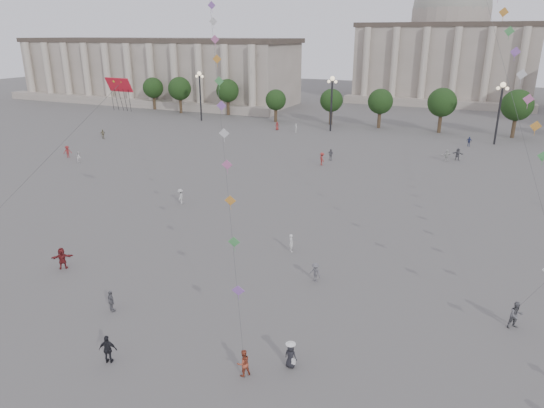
% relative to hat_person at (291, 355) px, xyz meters
% --- Properties ---
extents(ground, '(360.00, 360.00, 0.00)m').
position_rel_hat_person_xyz_m(ground, '(-4.85, 0.47, -0.82)').
color(ground, '#565351').
rests_on(ground, ground).
extents(hall_west, '(84.00, 26.22, 17.20)m').
position_rel_hat_person_xyz_m(hall_west, '(-79.85, 94.36, 7.61)').
color(hall_west, gray).
rests_on(hall_west, ground).
extents(hall_central, '(48.30, 34.30, 35.50)m').
position_rel_hat_person_xyz_m(hall_central, '(-4.85, 129.69, 13.41)').
color(hall_central, gray).
rests_on(hall_central, ground).
extents(tree_row, '(137.12, 5.12, 8.00)m').
position_rel_hat_person_xyz_m(tree_row, '(-4.85, 78.47, 4.58)').
color(tree_row, '#37281B').
rests_on(tree_row, ground).
extents(lamp_post_far_west, '(2.00, 0.90, 10.65)m').
position_rel_hat_person_xyz_m(lamp_post_far_west, '(-49.85, 70.47, 6.53)').
color(lamp_post_far_west, '#262628').
rests_on(lamp_post_far_west, ground).
extents(lamp_post_mid_west, '(2.00, 0.90, 10.65)m').
position_rel_hat_person_xyz_m(lamp_post_mid_west, '(-19.85, 70.47, 6.53)').
color(lamp_post_mid_west, '#262628').
rests_on(lamp_post_mid_west, ground).
extents(lamp_post_mid_east, '(2.00, 0.90, 10.65)m').
position_rel_hat_person_xyz_m(lamp_post_mid_east, '(10.15, 70.47, 6.53)').
color(lamp_post_mid_east, '#262628').
rests_on(lamp_post_mid_east, ground).
extents(person_crowd_0, '(1.06, 0.69, 1.68)m').
position_rel_hat_person_xyz_m(person_crowd_0, '(6.12, 66.92, 0.02)').
color(person_crowd_0, navy).
rests_on(person_crowd_0, ground).
extents(person_crowd_1, '(0.95, 1.01, 1.65)m').
position_rel_hat_person_xyz_m(person_crowd_1, '(-46.83, 31.09, 0.01)').
color(person_crowd_1, silver).
rests_on(person_crowd_1, ground).
extents(person_crowd_2, '(1.37, 1.35, 1.89)m').
position_rel_hat_person_xyz_m(person_crowd_2, '(-50.75, 32.70, 0.13)').
color(person_crowd_2, maroon).
rests_on(person_crowd_2, ground).
extents(person_crowd_4, '(1.56, 1.49, 1.76)m').
position_rel_hat_person_xyz_m(person_crowd_4, '(3.58, 54.58, 0.07)').
color(person_crowd_4, silver).
rests_on(person_crowd_4, ground).
extents(person_crowd_6, '(1.15, 0.88, 1.57)m').
position_rel_hat_person_xyz_m(person_crowd_6, '(-2.11, 10.38, -0.03)').
color(person_crowd_6, '#5F5E63').
rests_on(person_crowd_6, ground).
extents(person_crowd_10, '(0.51, 0.68, 1.70)m').
position_rel_hat_person_xyz_m(person_crowd_10, '(-25.60, 66.42, 0.03)').
color(person_crowd_10, silver).
rests_on(person_crowd_10, ground).
extents(person_crowd_12, '(1.83, 0.88, 1.90)m').
position_rel_hat_person_xyz_m(person_crowd_12, '(5.08, 55.70, 0.13)').
color(person_crowd_12, slate).
rests_on(person_crowd_12, ground).
extents(person_crowd_13, '(0.69, 0.71, 1.64)m').
position_rel_hat_person_xyz_m(person_crowd_13, '(-5.89, 14.76, 0.00)').
color(person_crowd_13, silver).
rests_on(person_crowd_13, ground).
extents(person_crowd_16, '(1.13, 0.75, 1.78)m').
position_rel_hat_person_xyz_m(person_crowd_16, '(-12.71, 47.87, 0.07)').
color(person_crowd_16, slate).
rests_on(person_crowd_16, ground).
extents(person_crowd_17, '(1.32, 1.40, 1.90)m').
position_rel_hat_person_xyz_m(person_crowd_17, '(-12.95, 44.50, 0.14)').
color(person_crowd_17, '#A0302B').
rests_on(person_crowd_17, ground).
extents(person_crowd_18, '(0.99, 1.30, 1.79)m').
position_rel_hat_person_xyz_m(person_crowd_18, '(-22.14, 21.48, 0.08)').
color(person_crowd_18, '#B5B5B0').
rests_on(person_crowd_18, ground).
extents(person_crowd_20, '(0.73, 1.09, 1.72)m').
position_rel_hat_person_xyz_m(person_crowd_20, '(-56.02, 46.25, 0.04)').
color(person_crowd_20, gray).
rests_on(person_crowd_20, ground).
extents(person_crowd_21, '(0.95, 0.81, 1.65)m').
position_rel_hat_person_xyz_m(person_crowd_21, '(-30.00, 67.19, 0.01)').
color(person_crowd_21, maroon).
rests_on(person_crowd_21, ground).
extents(tourist_2, '(1.64, 1.54, 1.84)m').
position_rel_hat_person_xyz_m(tourist_2, '(-21.86, 4.00, 0.10)').
color(tourist_2, maroon).
rests_on(tourist_2, ground).
extents(tourist_3, '(1.02, 0.77, 1.62)m').
position_rel_hat_person_xyz_m(tourist_3, '(-13.63, 0.48, -0.01)').
color(tourist_3, slate).
rests_on(tourist_3, ground).
extents(tourist_4, '(1.14, 0.78, 1.80)m').
position_rel_hat_person_xyz_m(tourist_4, '(-9.93, -3.97, 0.08)').
color(tourist_4, black).
rests_on(tourist_4, ground).
extents(kite_flyer_0, '(0.98, 1.01, 1.64)m').
position_rel_hat_person_xyz_m(kite_flyer_0, '(-2.16, -1.75, 0.00)').
color(kite_flyer_0, '#9D422B').
rests_on(kite_flyer_0, ground).
extents(kite_flyer_2, '(1.16, 1.09, 1.90)m').
position_rel_hat_person_xyz_m(kite_flyer_2, '(12.00, 9.72, 0.13)').
color(kite_flyer_2, '#58585C').
rests_on(kite_flyer_2, ground).
extents(hat_person, '(0.77, 0.60, 1.69)m').
position_rel_hat_person_xyz_m(hat_person, '(0.00, 0.00, 0.00)').
color(hat_person, black).
rests_on(hat_person, ground).
extents(dragon_kite, '(6.09, 5.66, 19.67)m').
position_rel_hat_person_xyz_m(dragon_kite, '(-16.40, 6.42, 13.21)').
color(dragon_kite, red).
rests_on(dragon_kite, ground).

